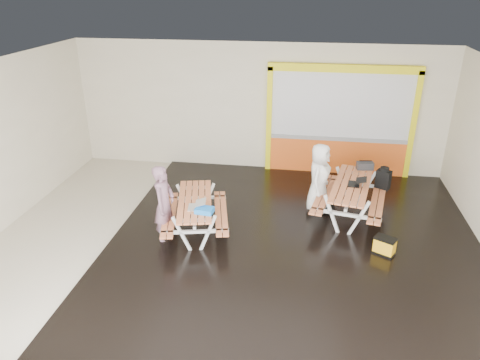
% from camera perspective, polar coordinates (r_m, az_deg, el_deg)
% --- Properties ---
extents(room, '(10.02, 8.02, 3.52)m').
position_cam_1_polar(room, '(8.60, -0.92, 2.11)').
color(room, beige).
rests_on(room, ground).
extents(deck, '(7.50, 7.98, 0.05)m').
position_cam_1_polar(deck, '(9.29, 6.85, -8.25)').
color(deck, black).
rests_on(deck, room).
extents(kiosk, '(3.88, 0.16, 3.00)m').
position_cam_1_polar(kiosk, '(12.33, 12.46, 6.98)').
color(kiosk, orange).
rests_on(kiosk, room).
extents(picnic_table_left, '(1.72, 2.20, 0.78)m').
position_cam_1_polar(picnic_table_left, '(9.47, -5.70, -3.51)').
color(picnic_table_left, '#D7794A').
rests_on(picnic_table_left, deck).
extents(picnic_table_right, '(1.82, 2.37, 0.85)m').
position_cam_1_polar(picnic_table_right, '(10.29, 13.88, -1.46)').
color(picnic_table_right, '#D7794A').
rests_on(picnic_table_right, deck).
extents(person_left, '(0.46, 0.64, 1.66)m').
position_cam_1_polar(person_left, '(9.20, -9.58, -3.07)').
color(person_left, '#795667').
rests_on(person_left, deck).
extents(person_right, '(0.69, 0.88, 1.59)m').
position_cam_1_polar(person_right, '(10.26, 10.00, 0.30)').
color(person_right, white).
rests_on(person_right, deck).
extents(laptop_left, '(0.41, 0.38, 0.15)m').
position_cam_1_polar(laptop_left, '(9.05, -5.56, -3.22)').
color(laptop_left, silver).
rests_on(laptop_left, picnic_table_left).
extents(laptop_right, '(0.42, 0.38, 0.16)m').
position_cam_1_polar(laptop_right, '(10.15, 14.54, -0.32)').
color(laptop_right, black).
rests_on(laptop_right, picnic_table_right).
extents(blue_pouch, '(0.37, 0.28, 0.10)m').
position_cam_1_polar(blue_pouch, '(8.86, -4.53, -3.84)').
color(blue_pouch, blue).
rests_on(blue_pouch, picnic_table_left).
extents(toolbox, '(0.41, 0.25, 0.22)m').
position_cam_1_polar(toolbox, '(11.02, 15.55, 1.76)').
color(toolbox, black).
rests_on(toolbox, picnic_table_right).
extents(backpack, '(0.37, 0.33, 0.53)m').
position_cam_1_polar(backpack, '(10.87, 17.70, 0.21)').
color(backpack, black).
rests_on(backpack, picnic_table_right).
extents(dark_case, '(0.48, 0.45, 0.14)m').
position_cam_1_polar(dark_case, '(10.67, 10.62, -3.34)').
color(dark_case, black).
rests_on(dark_case, deck).
extents(fluke_bag, '(0.48, 0.42, 0.35)m').
position_cam_1_polar(fluke_bag, '(9.29, 17.83, -7.96)').
color(fluke_bag, black).
rests_on(fluke_bag, deck).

